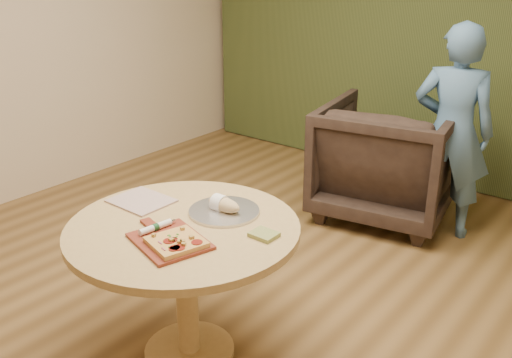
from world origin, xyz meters
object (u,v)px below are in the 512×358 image
object	(u,v)px
cutlery_roll	(156,227)
bread_roll	(223,204)
pizza_paddle	(169,240)
flatbread_pizza	(176,242)
person_standing	(452,132)
armchair	(387,155)
serving_tray	(224,211)
pedestal_table	(184,251)

from	to	relation	value
cutlery_roll	bread_roll	bearing A→B (deg)	83.60
pizza_paddle	flatbread_pizza	size ratio (longest dim) A/B	1.73
flatbread_pizza	person_standing	distance (m)	2.40
armchair	person_standing	world-z (taller)	person_standing
pizza_paddle	bread_roll	world-z (taller)	bread_roll
serving_tray	armchair	bearing A→B (deg)	91.59
flatbread_pizza	serving_tray	size ratio (longest dim) A/B	0.77
pedestal_table	person_standing	size ratio (longest dim) A/B	0.73
serving_tray	flatbread_pizza	bearing A→B (deg)	-79.41
flatbread_pizza	cutlery_roll	bearing A→B (deg)	167.38
cutlery_roll	serving_tray	distance (m)	0.38
cutlery_roll	armchair	xyz separation A→B (m)	(0.05, 2.33, -0.28)
serving_tray	armchair	distance (m)	1.98
serving_tray	pedestal_table	bearing A→B (deg)	-105.33
pizza_paddle	flatbread_pizza	distance (m)	0.07
pedestal_table	flatbread_pizza	world-z (taller)	flatbread_pizza
flatbread_pizza	cutlery_roll	distance (m)	0.18
pedestal_table	armchair	bearing A→B (deg)	89.79
flatbread_pizza	armchair	bearing A→B (deg)	93.14
cutlery_roll	flatbread_pizza	bearing A→B (deg)	-4.58
pizza_paddle	cutlery_roll	xyz separation A→B (m)	(-0.11, 0.02, 0.02)
armchair	pizza_paddle	bearing A→B (deg)	81.19
pizza_paddle	cutlery_roll	distance (m)	0.12
pizza_paddle	person_standing	size ratio (longest dim) A/B	0.31
pizza_paddle	flatbread_pizza	xyz separation A→B (m)	(0.07, -0.02, 0.02)
armchair	person_standing	bearing A→B (deg)	170.55
bread_roll	cutlery_roll	bearing A→B (deg)	-104.45
pizza_paddle	bread_roll	distance (m)	0.39
pizza_paddle	cutlery_roll	bearing A→B (deg)	-175.51
pedestal_table	bread_roll	bearing A→B (deg)	76.77
person_standing	bread_roll	bearing A→B (deg)	64.31
pedestal_table	cutlery_roll	size ratio (longest dim) A/B	5.66
pedestal_table	serving_tray	xyz separation A→B (m)	(0.06, 0.23, 0.15)
bread_roll	armchair	xyz separation A→B (m)	(-0.05, 1.96, -0.29)
armchair	cutlery_roll	bearing A→B (deg)	78.45
serving_tray	bread_roll	size ratio (longest dim) A/B	1.84
cutlery_roll	armchair	distance (m)	2.34
flatbread_pizza	bread_roll	size ratio (longest dim) A/B	1.42
cutlery_roll	bread_roll	xyz separation A→B (m)	(0.09, 0.36, 0.01)
pedestal_table	serving_tray	size ratio (longest dim) A/B	3.17
pizza_paddle	flatbread_pizza	bearing A→B (deg)	3.24
pedestal_table	person_standing	xyz separation A→B (m)	(0.48, 2.20, 0.16)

